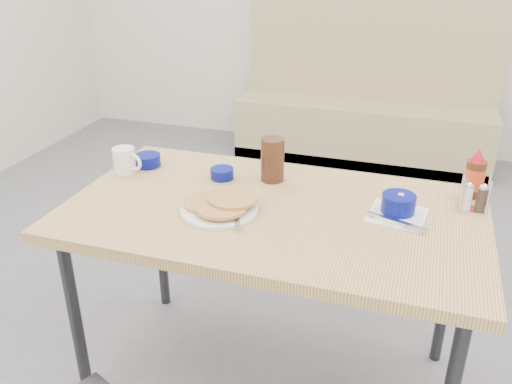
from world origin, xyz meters
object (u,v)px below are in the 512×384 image
(coffee_mug, at_px, (125,160))
(creamer_bowl, at_px, (148,160))
(booth_bench, at_px, (364,113))
(amber_tumbler, at_px, (273,160))
(grits_setting, at_px, (398,207))
(butter_bowl, at_px, (222,173))
(pancake_plate, at_px, (220,206))
(condiment_caddy, at_px, (474,199))
(syrup_bottle, at_px, (475,176))
(dining_table, at_px, (273,224))

(coffee_mug, height_order, creamer_bowl, coffee_mug)
(booth_bench, bearing_deg, amber_tumbler, -91.70)
(grits_setting, height_order, butter_bowl, grits_setting)
(amber_tumbler, bearing_deg, pancake_plate, -107.47)
(booth_bench, height_order, coffee_mug, booth_bench)
(creamer_bowl, distance_m, amber_tumbler, 0.52)
(pancake_plate, height_order, grits_setting, grits_setting)
(coffee_mug, relative_size, amber_tumbler, 0.77)
(creamer_bowl, distance_m, condiment_caddy, 1.22)
(butter_bowl, bearing_deg, condiment_caddy, 0.99)
(coffee_mug, bearing_deg, pancake_plate, -22.56)
(grits_setting, height_order, syrup_bottle, syrup_bottle)
(coffee_mug, bearing_deg, condiment_caddy, 3.41)
(coffee_mug, relative_size, syrup_bottle, 0.71)
(coffee_mug, bearing_deg, butter_bowl, 9.08)
(pancake_plate, bearing_deg, condiment_caddy, 18.59)
(pancake_plate, bearing_deg, grits_setting, 14.92)
(booth_bench, relative_size, grits_setting, 8.90)
(booth_bench, relative_size, creamer_bowl, 18.36)
(condiment_caddy, bearing_deg, booth_bench, 103.67)
(grits_setting, height_order, condiment_caddy, condiment_caddy)
(grits_setting, relative_size, syrup_bottle, 1.20)
(booth_bench, xyz_separation_m, grits_setting, (0.40, -2.46, 0.44))
(coffee_mug, relative_size, creamer_bowl, 1.22)
(creamer_bowl, bearing_deg, condiment_caddy, -0.37)
(booth_bench, bearing_deg, dining_table, -90.00)
(grits_setting, distance_m, syrup_bottle, 0.33)
(coffee_mug, bearing_deg, creamer_bowl, 59.23)
(booth_bench, relative_size, syrup_bottle, 10.66)
(booth_bench, height_order, grits_setting, booth_bench)
(dining_table, bearing_deg, booth_bench, 90.00)
(dining_table, distance_m, amber_tumbler, 0.28)
(booth_bench, bearing_deg, condiment_caddy, -74.69)
(coffee_mug, relative_size, grits_setting, 0.59)
(creamer_bowl, xyz_separation_m, syrup_bottle, (1.22, 0.10, 0.05))
(booth_bench, xyz_separation_m, syrup_bottle, (0.64, -2.23, 0.49))
(pancake_plate, relative_size, syrup_bottle, 1.44)
(booth_bench, distance_m, dining_table, 2.56)
(coffee_mug, distance_m, syrup_bottle, 1.28)
(grits_setting, bearing_deg, syrup_bottle, 44.35)
(amber_tumbler, height_order, syrup_bottle, syrup_bottle)
(creamer_bowl, distance_m, butter_bowl, 0.33)
(pancake_plate, bearing_deg, coffee_mug, 157.44)
(pancake_plate, bearing_deg, syrup_bottle, 25.46)
(amber_tumbler, bearing_deg, dining_table, -73.02)
(dining_table, height_order, pancake_plate, pancake_plate)
(grits_setting, xyz_separation_m, creamer_bowl, (-0.98, 0.13, -0.01))
(pancake_plate, relative_size, grits_setting, 1.20)
(coffee_mug, xyz_separation_m, amber_tumbler, (0.56, 0.10, 0.03))
(pancake_plate, height_order, creamer_bowl, same)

